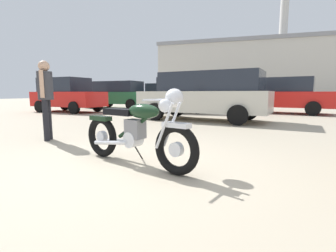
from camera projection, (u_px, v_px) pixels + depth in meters
ground_plane at (132, 167)px, 3.33m from camera, size 80.00×80.00×0.00m
vintage_motorcycle at (138, 130)px, 3.36m from camera, size 2.03×0.77×1.07m
bystander at (46, 92)px, 5.09m from camera, size 0.30×0.41×1.66m
white_estate_far at (67, 95)px, 12.87m from camera, size 3.99×2.01×1.78m
pale_sedan_back at (277, 94)px, 12.23m from camera, size 4.95×2.63×1.74m
silver_sedan_mid at (180, 95)px, 12.70m from camera, size 4.00×2.02×1.78m
red_hatchback_near at (162, 95)px, 17.76m from camera, size 4.21×1.95×1.67m
dark_sedan_left at (117, 94)px, 15.97m from camera, size 4.78×2.15×1.74m
blue_hatchback_right at (205, 95)px, 8.88m from camera, size 4.89×2.42×1.74m
industrial_building at (240, 72)px, 36.42m from camera, size 23.54×11.54×15.22m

